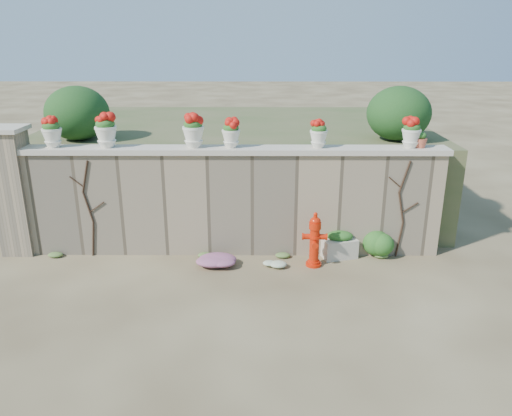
{
  "coord_description": "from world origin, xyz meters",
  "views": [
    {
      "loc": [
        0.53,
        -7.28,
        4.07
      ],
      "look_at": [
        0.48,
        1.4,
        1.05
      ],
      "focal_mm": 35.0,
      "sensor_mm": 36.0,
      "label": 1
    }
  ],
  "objects_px": {
    "fire_hydrant": "(315,239)",
    "urn_pot_0": "(52,132)",
    "planter_box": "(339,245)",
    "terracotta_pot": "(420,141)"
  },
  "relations": [
    {
      "from": "fire_hydrant",
      "to": "urn_pot_0",
      "type": "height_order",
      "value": "urn_pot_0"
    },
    {
      "from": "planter_box",
      "to": "urn_pot_0",
      "type": "relative_size",
      "value": 1.27
    },
    {
      "from": "planter_box",
      "to": "terracotta_pot",
      "type": "distance_m",
      "value": 2.45
    },
    {
      "from": "fire_hydrant",
      "to": "terracotta_pot",
      "type": "xyz_separation_m",
      "value": [
        1.95,
        0.64,
        1.71
      ]
    },
    {
      "from": "fire_hydrant",
      "to": "urn_pot_0",
      "type": "distance_m",
      "value": 5.22
    },
    {
      "from": "planter_box",
      "to": "urn_pot_0",
      "type": "bearing_deg",
      "value": 162.29
    },
    {
      "from": "planter_box",
      "to": "terracotta_pot",
      "type": "bearing_deg",
      "value": -4.73
    },
    {
      "from": "urn_pot_0",
      "to": "terracotta_pot",
      "type": "bearing_deg",
      "value": 0.0
    },
    {
      "from": "urn_pot_0",
      "to": "terracotta_pot",
      "type": "distance_m",
      "value": 6.79
    },
    {
      "from": "fire_hydrant",
      "to": "planter_box",
      "type": "relative_size",
      "value": 1.45
    }
  ]
}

